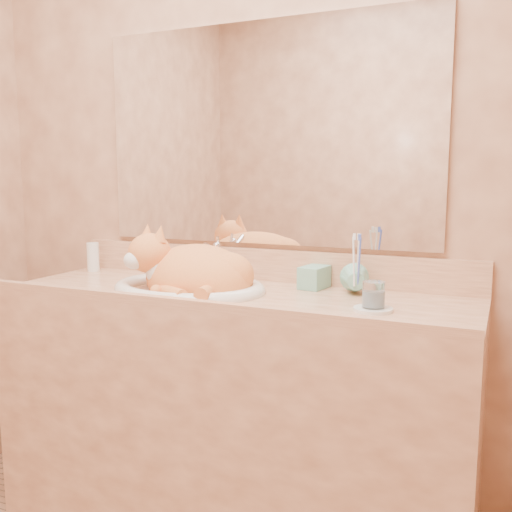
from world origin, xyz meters
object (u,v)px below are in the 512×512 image
at_px(sink_basin, 189,267).
at_px(cat, 190,270).
at_px(vanity_counter, 233,413).
at_px(water_glass, 374,295).
at_px(soap_dispenser, 307,266).
at_px(toothbrush_cup, 356,283).

distance_m(sink_basin, cat, 0.02).
distance_m(vanity_counter, water_glass, 0.68).
xyz_separation_m(vanity_counter, soap_dispenser, (0.22, 0.14, 0.51)).
height_order(cat, toothbrush_cup, cat).
xyz_separation_m(vanity_counter, water_glass, (0.49, -0.06, 0.47)).
xyz_separation_m(vanity_counter, toothbrush_cup, (0.40, 0.11, 0.47)).
bearing_deg(water_glass, vanity_counter, 172.92).
bearing_deg(sink_basin, soap_dispenser, 31.77).
height_order(soap_dispenser, water_glass, soap_dispenser).
bearing_deg(water_glass, soap_dispenser, 144.14).
height_order(sink_basin, cat, cat).
relative_size(soap_dispenser, toothbrush_cup, 1.76).
bearing_deg(vanity_counter, water_glass, -7.08).
xyz_separation_m(toothbrush_cup, water_glass, (0.09, -0.17, 0.00)).
bearing_deg(cat, water_glass, 14.46).
distance_m(cat, water_glass, 0.65).
bearing_deg(toothbrush_cup, soap_dispenser, 171.46).
bearing_deg(cat, vanity_counter, 22.35).
distance_m(vanity_counter, soap_dispenser, 0.57).
relative_size(cat, water_glass, 5.48).
distance_m(vanity_counter, sink_basin, 0.53).
bearing_deg(vanity_counter, cat, -176.72).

